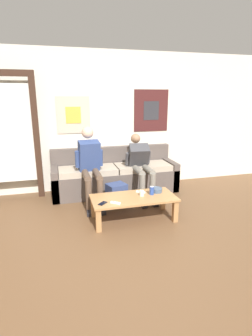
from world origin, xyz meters
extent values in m
plane|color=brown|center=(0.00, 0.00, 0.00)|extent=(18.00, 18.00, 0.00)
cube|color=silver|center=(0.00, 2.69, 1.27)|extent=(10.00, 0.05, 2.55)
cube|color=beige|center=(-0.58, 2.66, 1.42)|extent=(0.60, 0.01, 0.66)
cube|color=gold|center=(-0.58, 2.65, 1.42)|extent=(0.27, 0.01, 0.30)
cube|color=#471E1E|center=(0.92, 2.66, 1.47)|extent=(0.69, 0.01, 0.79)
cube|color=#2D2D33|center=(0.92, 2.65, 1.47)|extent=(0.31, 0.01, 0.36)
cube|color=#382319|center=(-1.23, 2.47, 1.02)|extent=(0.10, 0.10, 2.05)
cube|color=#382319|center=(-1.68, 2.47, 2.10)|extent=(1.00, 0.10, 0.10)
cube|color=silver|center=(-1.68, 2.49, 1.13)|extent=(0.82, 0.02, 1.64)
cube|color=#564C47|center=(0.11, 2.60, 0.41)|extent=(2.30, 0.13, 0.81)
cube|color=#564C47|center=(0.11, 2.26, 0.21)|extent=(2.30, 0.56, 0.42)
cube|color=#564C47|center=(-0.98, 2.26, 0.27)|extent=(0.12, 0.56, 0.54)
cube|color=#564C47|center=(1.20, 2.26, 0.27)|extent=(0.12, 0.56, 0.54)
cube|color=#B2A38E|center=(-0.40, 2.26, 0.47)|extent=(1.01, 0.52, 0.10)
cube|color=#B2A38E|center=(0.63, 2.26, 0.47)|extent=(1.01, 0.52, 0.10)
cube|color=#B27F4C|center=(0.11, 1.14, 0.33)|extent=(1.22, 0.56, 0.03)
cube|color=#B27F4C|center=(-0.44, 1.37, 0.16)|extent=(0.07, 0.07, 0.32)
cube|color=#B27F4C|center=(0.67, 1.37, 0.16)|extent=(0.07, 0.07, 0.32)
cube|color=#B27F4C|center=(-0.44, 0.91, 0.16)|extent=(0.07, 0.07, 0.32)
cube|color=#B27F4C|center=(0.67, 0.91, 0.16)|extent=(0.07, 0.07, 0.32)
cylinder|color=brown|center=(-0.48, 1.80, 0.52)|extent=(0.11, 0.48, 0.11)
cylinder|color=brown|center=(-0.48, 1.56, 0.27)|extent=(0.10, 0.10, 0.49)
cube|color=#232328|center=(-0.48, 1.49, 0.03)|extent=(0.11, 0.25, 0.05)
cylinder|color=brown|center=(-0.30, 1.80, 0.52)|extent=(0.11, 0.48, 0.11)
cylinder|color=brown|center=(-0.30, 1.56, 0.27)|extent=(0.10, 0.10, 0.49)
cube|color=#232328|center=(-0.30, 1.49, 0.03)|extent=(0.11, 0.25, 0.05)
cube|color=#33477F|center=(-0.39, 2.09, 0.77)|extent=(0.37, 0.35, 0.55)
sphere|color=beige|center=(-0.39, 2.16, 1.16)|extent=(0.20, 0.20, 0.20)
cylinder|color=#33477F|center=(-0.58, 2.09, 0.73)|extent=(0.08, 0.11, 0.29)
cylinder|color=#33477F|center=(-0.20, 2.09, 0.73)|extent=(0.08, 0.11, 0.29)
cylinder|color=gray|center=(0.41, 1.84, 0.52)|extent=(0.11, 0.40, 0.11)
cylinder|color=gray|center=(0.41, 1.63, 0.27)|extent=(0.10, 0.10, 0.49)
cube|color=#232328|center=(0.41, 1.56, 0.03)|extent=(0.11, 0.25, 0.05)
cylinder|color=gray|center=(0.59, 1.84, 0.52)|extent=(0.11, 0.40, 0.11)
cylinder|color=gray|center=(0.59, 1.63, 0.27)|extent=(0.10, 0.10, 0.49)
cube|color=#232328|center=(0.59, 1.56, 0.03)|extent=(0.11, 0.25, 0.05)
cube|color=#3F3F44|center=(0.50, 2.15, 0.70)|extent=(0.38, 0.45, 0.48)
sphere|color=#9E7556|center=(0.50, 2.32, 1.00)|extent=(0.17, 0.17, 0.17)
cylinder|color=#3F3F44|center=(0.31, 2.17, 0.66)|extent=(0.08, 0.14, 0.25)
cylinder|color=#3F3F44|center=(0.69, 2.17, 0.66)|extent=(0.08, 0.14, 0.25)
cube|color=navy|center=(-0.01, 1.70, 0.19)|extent=(0.36, 0.32, 0.37)
cube|color=navy|center=(0.02, 1.59, 0.10)|extent=(0.22, 0.14, 0.17)
cylinder|color=#475B75|center=(0.51, 1.25, 0.38)|extent=(0.17, 0.17, 0.06)
torus|color=#475B75|center=(0.51, 1.25, 0.40)|extent=(0.17, 0.17, 0.02)
cylinder|color=silver|center=(0.24, 1.15, 0.39)|extent=(0.07, 0.07, 0.08)
cylinder|color=black|center=(0.24, 1.15, 0.44)|extent=(0.00, 0.00, 0.01)
cylinder|color=#28479E|center=(0.40, 1.17, 0.41)|extent=(0.07, 0.07, 0.12)
cylinder|color=silver|center=(0.40, 1.17, 0.47)|extent=(0.06, 0.06, 0.00)
cube|color=white|center=(-0.19, 0.97, 0.36)|extent=(0.14, 0.11, 0.02)
cylinder|color=#333842|center=(-0.22, 0.99, 0.37)|extent=(0.01, 0.01, 0.00)
cube|color=white|center=(0.26, 1.27, 0.36)|extent=(0.13, 0.12, 0.02)
cylinder|color=#333842|center=(0.24, 1.29, 0.37)|extent=(0.01, 0.01, 0.00)
cube|color=black|center=(-0.36, 1.01, 0.35)|extent=(0.14, 0.14, 0.01)
cube|color=black|center=(-0.36, 1.01, 0.36)|extent=(0.13, 0.13, 0.00)
camera|label=1|loc=(-0.90, -2.23, 1.75)|focal=28.00mm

